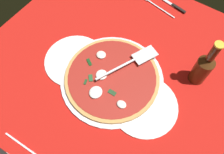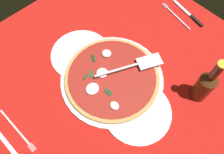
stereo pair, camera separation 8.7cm
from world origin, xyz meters
TOP-DOWN VIEW (x-y plane):
  - ground_plane at (0.00, 0.00)cm, footprint 111.20×111.20cm
  - checker_pattern at (-0.00, -0.00)cm, footprint 111.20×111.20cm
  - pizza_pan at (-1.09, 2.77)cm, footprint 40.55×40.55cm
  - dinner_plate_left at (-17.32, 5.33)cm, footprint 25.04×25.04cm
  - dinner_plate_right at (16.47, 4.18)cm, footprint 25.04×25.04cm
  - pizza at (-1.00, 2.94)cm, footprint 37.08×37.08cm
  - pizza_server at (-3.85, -5.50)cm, footprint 14.76×26.51cm
  - place_setting_near at (-0.12, -44.11)cm, footprint 21.64×15.96cm
  - place_setting_far at (8.95, 43.89)cm, footprint 21.42×12.37cm
  - beer_bottle at (-28.38, -16.31)cm, footprint 6.31×6.31cm

SIDE VIEW (x-z plane):
  - ground_plane at x=0.00cm, z-range -0.80..0.00cm
  - checker_pattern at x=0.00cm, z-range 0.00..0.10cm
  - place_setting_near at x=-0.12cm, z-range -0.24..1.16cm
  - place_setting_far at x=8.95cm, z-range -0.24..1.16cm
  - dinner_plate_left at x=-17.32cm, z-range 0.10..1.10cm
  - dinner_plate_right at x=16.47cm, z-range 0.10..1.10cm
  - pizza_pan at x=-1.09cm, z-range 0.10..1.27cm
  - pizza at x=-1.00cm, z-range 0.67..3.43cm
  - pizza_server at x=-3.85cm, z-range 3.86..4.86cm
  - beer_bottle at x=-28.38cm, z-range -2.77..20.09cm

